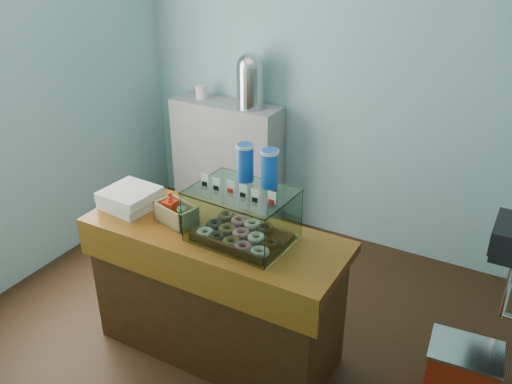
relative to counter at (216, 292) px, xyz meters
The scene contains 9 objects.
ground 0.52m from the counter, 90.00° to the left, with size 3.50×3.50×0.00m, color black.
room_shell 1.27m from the counter, 84.37° to the left, with size 3.54×3.04×2.82m.
counter is the anchor object (origin of this frame).
back_shelf 1.82m from the counter, 119.76° to the left, with size 1.00×0.32×1.10m, color #97979A.
display_case 0.64m from the counter, 11.07° to the left, with size 0.58×0.44×0.52m.
condiment_crate 0.57m from the counter, behind, with size 0.28×0.21×0.18m.
pastry_boxes 0.80m from the counter, behind, with size 0.34×0.34×0.12m.
coffee_urn 1.91m from the counter, 112.47° to the left, with size 0.25×0.25×0.47m.
red_cooler 1.52m from the counter, 14.23° to the left, with size 0.43×0.34×0.35m.
Camera 1 is at (1.55, -2.50, 2.54)m, focal length 38.00 mm.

